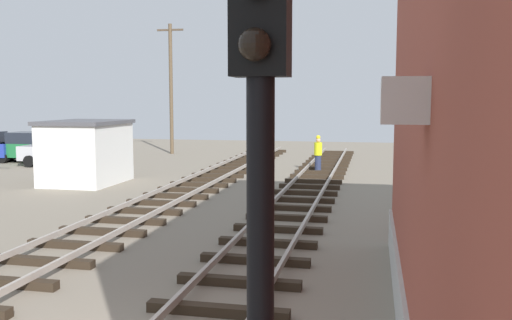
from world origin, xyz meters
name	(u,v)px	position (x,y,z in m)	size (l,w,h in m)	color
signal_mast	(260,190)	(2.69, -3.14, 3.11)	(0.36, 0.40, 4.92)	black
control_hut	(86,152)	(-8.90, 15.73, 1.39)	(3.00, 3.80, 2.76)	silver
parked_car_silver	(60,150)	(-13.57, 21.35, 0.90)	(4.20, 2.04, 1.76)	#B7B7BC
parked_car_green	(31,147)	(-16.26, 22.76, 0.90)	(4.20, 2.04, 1.76)	#1E6B38
utility_pole_far	(171,87)	(-9.95, 29.21, 4.51)	(1.80, 0.24, 8.64)	brown
track_worker_foreground	(318,154)	(0.66, 21.73, 0.93)	(0.40, 0.40, 1.87)	#262D4C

